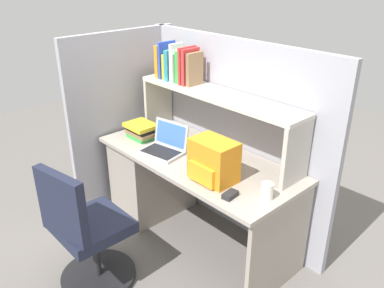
# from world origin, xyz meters

# --- Properties ---
(ground_plane) EXTENTS (8.00, 8.00, 0.00)m
(ground_plane) POSITION_xyz_m (0.00, 0.00, 0.00)
(ground_plane) COLOR slate
(desk) EXTENTS (1.60, 0.70, 0.73)m
(desk) POSITION_xyz_m (-0.39, 0.00, 0.40)
(desk) COLOR #AAA093
(desk) RESTS_ON ground_plane
(cubicle_partition_rear) EXTENTS (1.84, 0.05, 1.55)m
(cubicle_partition_rear) POSITION_xyz_m (0.00, 0.38, 0.78)
(cubicle_partition_rear) COLOR #9E9EA8
(cubicle_partition_rear) RESTS_ON ground_plane
(cubicle_partition_left) EXTENTS (0.05, 1.06, 1.55)m
(cubicle_partition_left) POSITION_xyz_m (-0.85, -0.05, 0.78)
(cubicle_partition_left) COLOR #9E9EA8
(cubicle_partition_left) RESTS_ON ground_plane
(overhead_hutch) EXTENTS (1.44, 0.28, 0.45)m
(overhead_hutch) POSITION_xyz_m (0.00, 0.20, 1.08)
(overhead_hutch) COLOR #BCB7AC
(overhead_hutch) RESTS_ON desk
(reference_books_on_shelf) EXTENTS (0.39, 0.19, 0.29)m
(reference_books_on_shelf) POSITION_xyz_m (-0.43, 0.20, 1.31)
(reference_books_on_shelf) COLOR orange
(reference_books_on_shelf) RESTS_ON overhead_hutch
(laptop) EXTENTS (0.35, 0.30, 0.22)m
(laptop) POSITION_xyz_m (-0.23, -0.12, 0.78)
(laptop) COLOR #B7BABF
(laptop) RESTS_ON desk
(backpack) EXTENTS (0.30, 0.23, 0.28)m
(backpack) POSITION_xyz_m (0.31, -0.15, 0.87)
(backpack) COLOR orange
(backpack) RESTS_ON desk
(computer_mouse) EXTENTS (0.07, 0.11, 0.03)m
(computer_mouse) POSITION_xyz_m (0.54, -0.23, 0.75)
(computer_mouse) COLOR #262628
(computer_mouse) RESTS_ON desk
(paper_cup) EXTENTS (0.08, 0.08, 0.10)m
(paper_cup) POSITION_xyz_m (0.70, -0.07, 0.78)
(paper_cup) COLOR white
(paper_cup) RESTS_ON desk
(desk_book_stack) EXTENTS (0.25, 0.21, 0.12)m
(desk_book_stack) POSITION_xyz_m (-0.56, -0.09, 0.79)
(desk_book_stack) COLOR green
(desk_book_stack) RESTS_ON desk
(office_chair) EXTENTS (0.52, 0.52, 0.93)m
(office_chair) POSITION_xyz_m (-0.12, -0.88, 0.39)
(office_chair) COLOR black
(office_chair) RESTS_ON ground_plane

